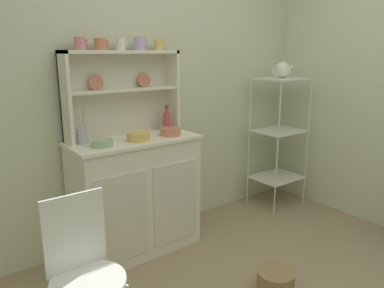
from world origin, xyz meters
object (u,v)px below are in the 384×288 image
(wire_chair, at_px, (83,264))
(bowl_mixing_large, at_px, (102,143))
(hutch_shelf_unit, at_px, (121,86))
(jam_bottle, at_px, (167,121))
(hutch_cabinet, at_px, (136,194))
(utensil_jar, at_px, (83,135))
(cup_rose_0, at_px, (80,43))
(floor_basket, at_px, (275,282))
(bakers_rack, at_px, (279,129))
(porcelain_teapot, at_px, (282,70))

(wire_chair, height_order, bowl_mixing_large, bowl_mixing_large)
(hutch_shelf_unit, height_order, jam_bottle, hutch_shelf_unit)
(wire_chair, distance_m, bowl_mixing_large, 0.91)
(hutch_cabinet, bearing_deg, utensil_jar, 167.49)
(wire_chair, distance_m, cup_rose_0, 1.43)
(hutch_shelf_unit, xyz_separation_m, floor_basket, (0.43, -1.19, -1.19))
(wire_chair, bearing_deg, jam_bottle, 60.43)
(bakers_rack, relative_size, jam_bottle, 6.33)
(wire_chair, distance_m, floor_basket, 1.25)
(bowl_mixing_large, xyz_separation_m, jam_bottle, (0.63, 0.16, 0.06))
(porcelain_teapot, bearing_deg, hutch_shelf_unit, 171.85)
(utensil_jar, bearing_deg, hutch_cabinet, -12.51)
(hutch_shelf_unit, distance_m, jam_bottle, 0.46)
(hutch_shelf_unit, relative_size, wire_chair, 1.04)
(bowl_mixing_large, bearing_deg, floor_basket, -53.33)
(porcelain_teapot, bearing_deg, wire_chair, -162.73)
(hutch_cabinet, relative_size, cup_rose_0, 10.83)
(bakers_rack, distance_m, jam_bottle, 1.24)
(bakers_rack, height_order, jam_bottle, bakers_rack)
(hutch_cabinet, xyz_separation_m, cup_rose_0, (-0.30, 0.12, 1.11))
(wire_chair, height_order, floor_basket, wire_chair)
(hutch_shelf_unit, xyz_separation_m, jam_bottle, (0.35, -0.08, -0.29))
(bakers_rack, height_order, cup_rose_0, cup_rose_0)
(wire_chair, xyz_separation_m, porcelain_teapot, (2.27, 0.71, 0.83))
(cup_rose_0, bearing_deg, porcelain_teapot, -5.64)
(hutch_shelf_unit, bearing_deg, bakers_rack, -8.14)
(hutch_shelf_unit, bearing_deg, hutch_cabinet, -90.00)
(bakers_rack, relative_size, bowl_mixing_large, 8.61)
(hutch_cabinet, bearing_deg, jam_bottle, 13.80)
(floor_basket, bearing_deg, bakers_rack, 40.32)
(hutch_cabinet, xyz_separation_m, utensil_jar, (-0.35, 0.08, 0.49))
(jam_bottle, bearing_deg, hutch_cabinet, -166.20)
(wire_chair, relative_size, jam_bottle, 4.23)
(hutch_cabinet, relative_size, bowl_mixing_large, 6.46)
(hutch_cabinet, bearing_deg, bowl_mixing_large, -165.20)
(jam_bottle, distance_m, porcelain_teapot, 1.27)
(jam_bottle, height_order, utensil_jar, utensil_jar)
(floor_basket, relative_size, bowl_mixing_large, 1.61)
(hutch_shelf_unit, height_order, bakers_rack, hutch_shelf_unit)
(cup_rose_0, bearing_deg, hutch_shelf_unit, 7.40)
(utensil_jar, bearing_deg, floor_basket, -54.66)
(floor_basket, distance_m, porcelain_teapot, 1.95)
(wire_chair, bearing_deg, utensil_jar, 88.56)
(jam_bottle, relative_size, utensil_jar, 0.83)
(jam_bottle, height_order, porcelain_teapot, porcelain_teapot)
(hutch_cabinet, xyz_separation_m, jam_bottle, (0.35, 0.09, 0.51))
(hutch_shelf_unit, bearing_deg, bowl_mixing_large, -139.72)
(hutch_shelf_unit, height_order, bowl_mixing_large, hutch_shelf_unit)
(cup_rose_0, bearing_deg, hutch_cabinet, -21.92)
(hutch_shelf_unit, height_order, cup_rose_0, cup_rose_0)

